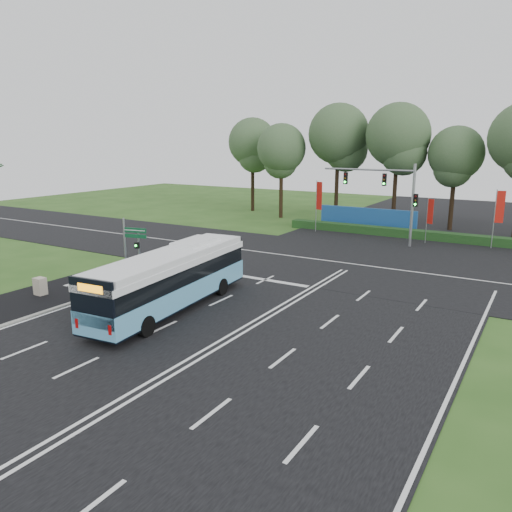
{
  "coord_description": "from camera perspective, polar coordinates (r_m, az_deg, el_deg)",
  "views": [
    {
      "loc": [
        12.22,
        -21.99,
        8.81
      ],
      "look_at": [
        -2.2,
        2.0,
        2.35
      ],
      "focal_mm": 35.0,
      "sensor_mm": 36.0,
      "label": 1
    }
  ],
  "objects": [
    {
      "name": "road_cross",
      "position": [
        37.17,
        10.91,
        -0.92
      ],
      "size": [
        120.0,
        14.0,
        0.05
      ],
      "primitive_type": "cube",
      "color": "black",
      "rests_on": "ground"
    },
    {
      "name": "hedge",
      "position": [
        48.8,
        16.05,
        2.56
      ],
      "size": [
        22.0,
        1.2,
        0.8
      ],
      "primitive_type": "cube",
      "color": "#143916",
      "rests_on": "ground"
    },
    {
      "name": "blue_hoarding",
      "position": [
        52.18,
        12.58,
        4.19
      ],
      "size": [
        10.0,
        0.3,
        2.2
      ],
      "primitive_type": "cube",
      "color": "#1A4C8E",
      "rests_on": "ground"
    },
    {
      "name": "city_bus",
      "position": [
        26.78,
        -9.62,
        -2.6
      ],
      "size": [
        3.56,
        11.94,
        3.38
      ],
      "rotation": [
        0.0,
        0.0,
        0.1
      ],
      "color": "#57A1CB",
      "rests_on": "ground"
    },
    {
      "name": "kerb_strip",
      "position": [
        30.58,
        -17.85,
        -4.28
      ],
      "size": [
        0.25,
        18.0,
        0.12
      ],
      "primitive_type": "cube",
      "color": "gray",
      "rests_on": "ground"
    },
    {
      "name": "banner_flag_right",
      "position": [
        45.88,
        25.96,
        4.69
      ],
      "size": [
        0.71,
        0.25,
        4.97
      ],
      "rotation": [
        0.0,
        0.0,
        0.28
      ],
      "color": "gray",
      "rests_on": "ground"
    },
    {
      "name": "eucalyptus_row",
      "position": [
        55.43,
        15.04,
        12.55
      ],
      "size": [
        41.69,
        9.44,
        12.95
      ],
      "color": "black",
      "rests_on": "ground"
    },
    {
      "name": "banner_flag_mid",
      "position": [
        45.97,
        19.21,
        4.57
      ],
      "size": [
        0.57,
        0.25,
        4.03
      ],
      "rotation": [
        0.0,
        0.0,
        -0.36
      ],
      "color": "gray",
      "rests_on": "ground"
    },
    {
      "name": "street_sign",
      "position": [
        32.17,
        -14.25,
        1.47
      ],
      "size": [
        1.59,
        0.43,
        4.15
      ],
      "rotation": [
        0.0,
        0.0,
        0.22
      ],
      "color": "gray",
      "rests_on": "ground"
    },
    {
      "name": "banner_flag_left",
      "position": [
        49.51,
        7.14,
        6.48
      ],
      "size": [
        0.72,
        0.28,
        5.06
      ],
      "rotation": [
        0.0,
        0.0,
        -0.32
      ],
      "color": "gray",
      "rests_on": "ground"
    },
    {
      "name": "pedestrian_signal",
      "position": [
        32.68,
        -13.26,
        0.41
      ],
      "size": [
        0.32,
        0.42,
        3.45
      ],
      "rotation": [
        0.0,
        0.0,
        0.42
      ],
      "color": "gray",
      "rests_on": "ground"
    },
    {
      "name": "road_main",
      "position": [
        26.65,
        1.85,
        -6.28
      ],
      "size": [
        20.0,
        120.0,
        0.04
      ],
      "primitive_type": "cube",
      "color": "black",
      "rests_on": "ground"
    },
    {
      "name": "bike_path",
      "position": [
        32.38,
        -20.66,
        -3.6
      ],
      "size": [
        5.0,
        18.0,
        0.06
      ],
      "primitive_type": "cube",
      "color": "black",
      "rests_on": "ground"
    },
    {
      "name": "ground",
      "position": [
        26.65,
        1.85,
        -6.32
      ],
      "size": [
        120.0,
        120.0,
        0.0
      ],
      "primitive_type": "plane",
      "color": "#2C531B",
      "rests_on": "ground"
    },
    {
      "name": "traffic_light_gantry",
      "position": [
        44.35,
        15.28,
        7.18
      ],
      "size": [
        8.41,
        0.28,
        7.0
      ],
      "color": "gray",
      "rests_on": "ground"
    },
    {
      "name": "utility_cabinet",
      "position": [
        31.71,
        -23.44,
        -3.24
      ],
      "size": [
        0.65,
        0.55,
        1.07
      ],
      "primitive_type": "cube",
      "rotation": [
        0.0,
        0.0,
        -0.02
      ],
      "color": "#C0B19B",
      "rests_on": "ground"
    }
  ]
}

